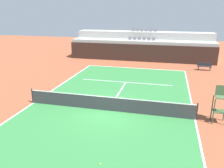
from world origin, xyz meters
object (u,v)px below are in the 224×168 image
at_px(umpire_chair, 220,103).
at_px(tennis_ball_0, 100,164).
at_px(tennis_net, 108,103).
at_px(player_bench, 204,66).

height_order(umpire_chair, tennis_ball_0, umpire_chair).
distance_m(tennis_net, player_bench, 14.90).
bearing_deg(tennis_ball_0, player_bench, 70.79).
bearing_deg(player_bench, tennis_net, -120.23).
height_order(umpire_chair, player_bench, umpire_chair).
distance_m(tennis_net, tennis_ball_0, 5.56).
bearing_deg(tennis_net, umpire_chair, 0.48).
bearing_deg(tennis_ball_0, tennis_net, 101.75).
xyz_separation_m(umpire_chair, tennis_ball_0, (-5.57, -5.48, -1.14)).
xyz_separation_m(tennis_net, umpire_chair, (6.70, 0.06, 0.68)).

